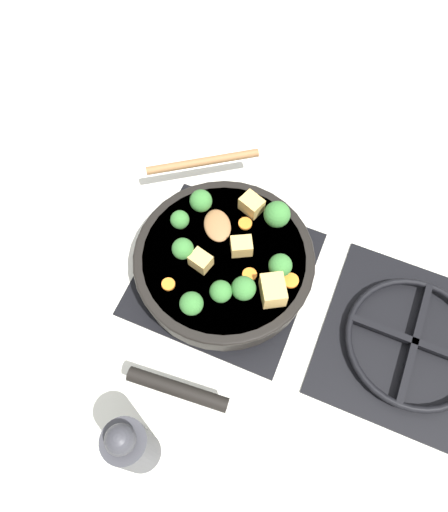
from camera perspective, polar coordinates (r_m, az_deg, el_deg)
The scene contains 22 objects.
ground_plane at distance 0.95m, azimuth -0.00°, elevation -2.02°, with size 2.40×2.40×0.00m, color silver.
front_burner_grate at distance 0.94m, azimuth -0.00°, elevation -1.72°, with size 0.31×0.31×0.03m.
rear_burner_grate at distance 0.95m, azimuth 20.78°, elevation -9.30°, with size 0.31×0.31×0.03m.
skillet_pan at distance 0.90m, azimuth -0.05°, elevation -0.74°, with size 0.42×0.32×0.05m.
wooden_spoon at distance 0.94m, azimuth -1.71°, elevation 7.63°, with size 0.23×0.22×0.02m.
tofu_cube_center_large at distance 0.87m, azimuth 2.01°, elevation 1.13°, with size 0.04×0.03×0.03m, color tan.
tofu_cube_near_handle at distance 0.91m, azimuth 3.18°, elevation 5.89°, with size 0.04×0.03×0.03m, color tan.
tofu_cube_east_chunk at distance 0.86m, azimuth -2.68°, elevation -0.55°, with size 0.04×0.03×0.03m, color tan.
tofu_cube_west_chunk at distance 0.84m, azimuth 5.62°, elevation -3.91°, with size 0.05×0.04×0.04m, color tan.
broccoli_floret_near_spoon at distance 0.86m, azimuth -4.74°, elevation 0.82°, with size 0.04×0.04×0.05m.
broccoli_floret_center_top at distance 0.82m, azimuth -0.37°, elevation -4.09°, with size 0.04×0.04×0.05m.
broccoli_floret_east_rim at distance 0.85m, azimuth 6.45°, elevation -1.08°, with size 0.04×0.04×0.05m.
broccoli_floret_west_rim at distance 0.83m, azimuth 2.26°, elevation -3.72°, with size 0.04×0.04×0.05m.
broccoli_floret_north_edge at distance 0.89m, azimuth -5.07°, elevation 4.13°, with size 0.03×0.03×0.04m.
broccoli_floret_south_cluster at distance 0.90m, azimuth -2.66°, elevation 6.30°, with size 0.04×0.04×0.05m.
broccoli_floret_mid_floret at distance 0.82m, azimuth -3.74°, elevation -5.45°, with size 0.04×0.04×0.05m.
broccoli_floret_small_inner at distance 0.89m, azimuth 6.08°, elevation 4.74°, with size 0.05×0.05×0.05m.
carrot_slice_orange_thin at distance 0.86m, azimuth 7.57°, elevation -2.95°, with size 0.03×0.03×0.01m, color orange.
carrot_slice_near_center at distance 0.86m, azimuth -6.38°, elevation -3.22°, with size 0.02×0.02×0.01m, color orange.
carrot_slice_edge_slice at distance 0.86m, azimuth 2.94°, elevation -2.15°, with size 0.03×0.03×0.01m, color orange.
carrot_slice_under_broccoli at distance 0.91m, azimuth 2.44°, elevation 3.72°, with size 0.02×0.02×0.01m, color orange.
pepper_mill at distance 0.78m, azimuth -10.24°, elevation -20.75°, with size 0.06×0.06×0.21m.
Camera 1 is at (0.36, 0.15, 0.86)m, focal length 35.00 mm.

